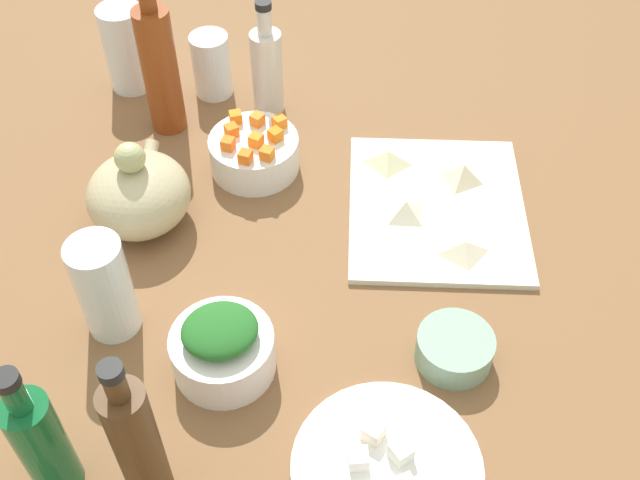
# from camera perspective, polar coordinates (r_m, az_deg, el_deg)

# --- Properties ---
(tabletop) EXTENTS (1.90, 1.90, 0.03)m
(tabletop) POSITION_cam_1_polar(r_m,az_deg,el_deg) (1.08, 0.00, -2.32)
(tabletop) COLOR brown
(tabletop) RESTS_ON ground
(cutting_board) EXTENTS (0.32, 0.28, 0.01)m
(cutting_board) POSITION_cam_1_polar(r_m,az_deg,el_deg) (1.15, 8.64, 2.40)
(cutting_board) COLOR silver
(cutting_board) RESTS_ON tabletop
(plate_tofu) EXTENTS (0.22, 0.22, 0.01)m
(plate_tofu) POSITION_cam_1_polar(r_m,az_deg,el_deg) (0.90, 4.97, -16.47)
(plate_tofu) COLOR white
(plate_tofu) RESTS_ON tabletop
(bowl_greens) EXTENTS (0.13, 0.13, 0.06)m
(bowl_greens) POSITION_cam_1_polar(r_m,az_deg,el_deg) (0.95, -7.18, -8.26)
(bowl_greens) COLOR white
(bowl_greens) RESTS_ON tabletop
(bowl_carrots) EXTENTS (0.14, 0.14, 0.06)m
(bowl_carrots) POSITION_cam_1_polar(r_m,az_deg,el_deg) (1.20, -4.89, 6.42)
(bowl_carrots) COLOR white
(bowl_carrots) RESTS_ON tabletop
(bowl_small_side) EXTENTS (0.10, 0.10, 0.04)m
(bowl_small_side) POSITION_cam_1_polar(r_m,az_deg,el_deg) (0.97, 9.94, -7.94)
(bowl_small_side) COLOR #7DA28A
(bowl_small_side) RESTS_ON tabletop
(teapot) EXTENTS (0.17, 0.15, 0.14)m
(teapot) POSITION_cam_1_polar(r_m,az_deg,el_deg) (1.12, -13.29, 3.39)
(teapot) COLOR tan
(teapot) RESTS_ON tabletop
(bottle_0) EXTENTS (0.06, 0.06, 0.26)m
(bottle_0) POSITION_cam_1_polar(r_m,az_deg,el_deg) (1.25, -11.78, 12.34)
(bottle_0) COLOR brown
(bottle_0) RESTS_ON tabletop
(bottle_1) EXTENTS (0.05, 0.05, 0.21)m
(bottle_1) POSITION_cam_1_polar(r_m,az_deg,el_deg) (0.87, -19.98, -13.91)
(bottle_1) COLOR #146030
(bottle_1) RESTS_ON tabletop
(bottle_2) EXTENTS (0.05, 0.05, 0.20)m
(bottle_2) POSITION_cam_1_polar(r_m,az_deg,el_deg) (1.28, -3.94, 12.53)
(bottle_2) COLOR silver
(bottle_2) RESTS_ON tabletop
(bottle_3) EXTENTS (0.05, 0.05, 0.26)m
(bottle_3) POSITION_cam_1_polar(r_m,az_deg,el_deg) (0.81, -13.25, -14.87)
(bottle_3) COLOR #4C3018
(bottle_3) RESTS_ON tabletop
(drinking_glass_0) EXTENTS (0.06, 0.06, 0.11)m
(drinking_glass_0) POSITION_cam_1_polar(r_m,az_deg,el_deg) (1.34, -8.04, 12.73)
(drinking_glass_0) COLOR white
(drinking_glass_0) RESTS_ON tabletop
(drinking_glass_1) EXTENTS (0.07, 0.07, 0.15)m
(drinking_glass_1) POSITION_cam_1_polar(r_m,az_deg,el_deg) (0.99, -15.70, -3.39)
(drinking_glass_1) COLOR white
(drinking_glass_1) RESTS_ON tabletop
(drinking_glass_2) EXTENTS (0.07, 0.07, 0.15)m
(drinking_glass_2) POSITION_cam_1_polar(r_m,az_deg,el_deg) (1.37, -14.19, 13.60)
(drinking_glass_2) COLOR white
(drinking_glass_2) RESTS_ON tabletop
(carrot_cube_0) EXTENTS (0.03, 0.03, 0.02)m
(carrot_cube_0) POSITION_cam_1_polar(r_m,az_deg,el_deg) (1.17, -3.32, 7.80)
(carrot_cube_0) COLOR orange
(carrot_cube_0) RESTS_ON bowl_carrots
(carrot_cube_1) EXTENTS (0.03, 0.03, 0.02)m
(carrot_cube_1) POSITION_cam_1_polar(r_m,az_deg,el_deg) (1.18, -6.58, 8.07)
(carrot_cube_1) COLOR orange
(carrot_cube_1) RESTS_ON bowl_carrots
(carrot_cube_2) EXTENTS (0.02, 0.02, 0.02)m
(carrot_cube_2) POSITION_cam_1_polar(r_m,az_deg,el_deg) (1.14, -3.95, 6.42)
(carrot_cube_2) COLOR orange
(carrot_cube_2) RESTS_ON bowl_carrots
(carrot_cube_3) EXTENTS (0.02, 0.02, 0.02)m
(carrot_cube_3) POSITION_cam_1_polar(r_m,az_deg,el_deg) (1.16, -6.85, 7.09)
(carrot_cube_3) COLOR orange
(carrot_cube_3) RESTS_ON bowl_carrots
(carrot_cube_4) EXTENTS (0.02, 0.02, 0.02)m
(carrot_cube_4) POSITION_cam_1_polar(r_m,az_deg,el_deg) (1.16, -4.77, 7.39)
(carrot_cube_4) COLOR orange
(carrot_cube_4) RESTS_ON bowl_carrots
(carrot_cube_5) EXTENTS (0.02, 0.02, 0.02)m
(carrot_cube_5) POSITION_cam_1_polar(r_m,az_deg,el_deg) (1.21, -6.27, 9.03)
(carrot_cube_5) COLOR orange
(carrot_cube_5) RESTS_ON bowl_carrots
(carrot_cube_6) EXTENTS (0.03, 0.03, 0.02)m
(carrot_cube_6) POSITION_cam_1_polar(r_m,az_deg,el_deg) (1.19, -3.02, 8.73)
(carrot_cube_6) COLOR orange
(carrot_cube_6) RESTS_ON bowl_carrots
(carrot_cube_7) EXTENTS (0.02, 0.02, 0.02)m
(carrot_cube_7) POSITION_cam_1_polar(r_m,az_deg,el_deg) (1.20, -4.67, 8.89)
(carrot_cube_7) COLOR orange
(carrot_cube_7) RESTS_ON bowl_carrots
(carrot_cube_8) EXTENTS (0.02, 0.02, 0.02)m
(carrot_cube_8) POSITION_cam_1_polar(r_m,az_deg,el_deg) (1.14, -5.55, 6.16)
(carrot_cube_8) COLOR orange
(carrot_cube_8) RESTS_ON bowl_carrots
(chopped_greens_mound) EXTENTS (0.11, 0.12, 0.03)m
(chopped_greens_mound) POSITION_cam_1_polar(r_m,az_deg,el_deg) (0.92, -7.45, -6.66)
(chopped_greens_mound) COLOR #236324
(chopped_greens_mound) RESTS_ON bowl_greens
(tofu_cube_2) EXTENTS (0.03, 0.03, 0.02)m
(tofu_cube_2) POSITION_cam_1_polar(r_m,az_deg,el_deg) (0.89, 6.03, -15.39)
(tofu_cube_2) COLOR white
(tofu_cube_2) RESTS_ON plate_tofu
(tofu_cube_3) EXTENTS (0.03, 0.03, 0.02)m
(tofu_cube_3) POSITION_cam_1_polar(r_m,az_deg,el_deg) (0.88, 2.86, -15.89)
(tofu_cube_3) COLOR white
(tofu_cube_3) RESTS_ON plate_tofu
(tofu_cube_4) EXTENTS (0.03, 0.03, 0.02)m
(tofu_cube_4) POSITION_cam_1_polar(r_m,az_deg,el_deg) (0.90, 3.97, -14.00)
(tofu_cube_4) COLOR #F4E4CC
(tofu_cube_4) RESTS_ON plate_tofu
(dumpling_0) EXTENTS (0.07, 0.07, 0.03)m
(dumpling_0) POSITION_cam_1_polar(r_m,az_deg,el_deg) (1.12, 6.37, 2.40)
(dumpling_0) COLOR beige
(dumpling_0) RESTS_ON cutting_board
(dumpling_1) EXTENTS (0.07, 0.06, 0.03)m
(dumpling_1) POSITION_cam_1_polar(r_m,az_deg,el_deg) (1.19, 10.56, 4.98)
(dumpling_1) COLOR beige
(dumpling_1) RESTS_ON cutting_board
(dumpling_2) EXTENTS (0.06, 0.06, 0.02)m
(dumpling_2) POSITION_cam_1_polar(r_m,az_deg,el_deg) (1.08, 10.62, -0.52)
(dumpling_2) COLOR beige
(dumpling_2) RESTS_ON cutting_board
(dumpling_3) EXTENTS (0.05, 0.06, 0.02)m
(dumpling_3) POSITION_cam_1_polar(r_m,az_deg,el_deg) (1.20, 5.07, 6.10)
(dumpling_3) COLOR beige
(dumpling_3) RESTS_ON cutting_board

